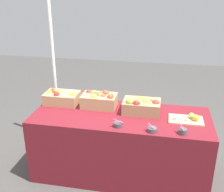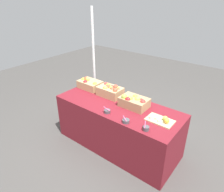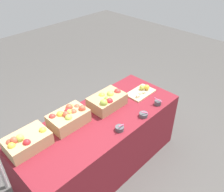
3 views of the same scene
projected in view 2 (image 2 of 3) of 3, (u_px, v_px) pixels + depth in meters
name	position (u px, v px, depth m)	size (l,w,h in m)	color
ground_plane	(117.00, 144.00, 3.35)	(10.00, 10.00, 0.00)	#474442
table	(118.00, 126.00, 3.19)	(1.90, 0.76, 0.74)	maroon
apple_crate_left	(90.00, 84.00, 3.52)	(0.39, 0.26, 0.18)	tan
apple_crate_middle	(110.00, 91.00, 3.24)	(0.39, 0.25, 0.19)	tan
apple_crate_right	(134.00, 102.00, 2.94)	(0.40, 0.27, 0.19)	tan
cutting_board_back	(161.00, 120.00, 2.62)	(0.35, 0.21, 0.08)	#D1B284
sample_bowl_near	(126.00, 121.00, 2.60)	(0.09, 0.09, 0.09)	#4C4C51
sample_bowl_mid	(107.00, 111.00, 2.81)	(0.10, 0.09, 0.10)	#4C4C51
sample_bowl_far	(146.00, 128.00, 2.45)	(0.08, 0.09, 0.10)	#4C4C51
tent_pole	(94.00, 65.00, 3.80)	(0.04, 0.04, 2.02)	white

